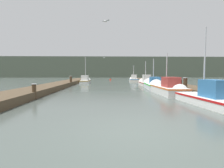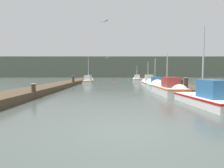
% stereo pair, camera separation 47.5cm
% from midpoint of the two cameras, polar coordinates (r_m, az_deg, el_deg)
% --- Properties ---
extents(ground_plane, '(200.00, 200.00, 0.00)m').
position_cam_midpoint_polar(ground_plane, '(5.23, 6.61, -15.47)').
color(ground_plane, '#47514C').
extents(dock_left, '(2.45, 40.00, 0.48)m').
position_cam_midpoint_polar(dock_left, '(21.80, -16.26, -0.31)').
color(dock_left, '#4C3D2B').
rests_on(dock_left, ground_plane).
extents(dock_right, '(2.45, 40.00, 0.48)m').
position_cam_midpoint_polar(dock_right, '(22.16, 18.73, -0.30)').
color(dock_right, '#4C3D2B').
rests_on(dock_right, ground_plane).
extents(distant_shore_ridge, '(120.00, 16.00, 7.51)m').
position_cam_midpoint_polar(distant_shore_ridge, '(70.64, 0.22, 5.36)').
color(distant_shore_ridge, '#4C5647').
rests_on(distant_shore_ridge, ground_plane).
extents(fishing_boat_0, '(1.83, 5.18, 4.63)m').
position_cam_midpoint_polar(fishing_boat_0, '(10.98, 27.52, -3.68)').
color(fishing_boat_0, silver).
rests_on(fishing_boat_0, ground_plane).
extents(fishing_boat_1, '(1.63, 5.56, 3.74)m').
position_cam_midpoint_polar(fishing_boat_1, '(15.15, 17.79, -1.33)').
color(fishing_boat_1, silver).
rests_on(fishing_boat_1, ground_plane).
extents(fishing_boat_2, '(2.02, 5.76, 3.68)m').
position_cam_midpoint_polar(fishing_boat_2, '(19.67, 14.05, -0.28)').
color(fishing_boat_2, silver).
rests_on(fishing_boat_2, ground_plane).
extents(fishing_boat_3, '(1.50, 4.43, 3.66)m').
position_cam_midpoint_polar(fishing_boat_3, '(24.28, 11.87, 0.55)').
color(fishing_boat_3, silver).
rests_on(fishing_boat_3, ground_plane).
extents(fishing_boat_4, '(1.41, 4.93, 4.69)m').
position_cam_midpoint_polar(fishing_boat_4, '(29.49, -7.44, 1.16)').
color(fishing_boat_4, silver).
rests_on(fishing_boat_4, ground_plane).
extents(fishing_boat_5, '(1.99, 5.32, 3.51)m').
position_cam_midpoint_polar(fishing_boat_5, '(33.44, 8.24, 1.45)').
color(fishing_boat_5, silver).
rests_on(fishing_boat_5, ground_plane).
extents(mooring_piling_0, '(0.36, 0.36, 1.30)m').
position_cam_midpoint_polar(mooring_piling_0, '(23.78, -12.25, 1.07)').
color(mooring_piling_0, '#473523').
rests_on(mooring_piling_0, ground_plane).
extents(mooring_piling_1, '(0.30, 0.30, 1.01)m').
position_cam_midpoint_polar(mooring_piling_1, '(12.37, -23.50, -2.18)').
color(mooring_piling_1, '#473523').
rests_on(mooring_piling_1, ground_plane).
extents(mooring_piling_2, '(0.35, 0.35, 1.21)m').
position_cam_midpoint_polar(mooring_piling_2, '(15.40, 22.09, -0.67)').
color(mooring_piling_2, '#473523').
rests_on(mooring_piling_2, ground_plane).
extents(mooring_piling_3, '(0.35, 0.35, 1.33)m').
position_cam_midpoint_polar(mooring_piling_3, '(14.85, 23.56, -0.62)').
color(mooring_piling_3, '#473523').
rests_on(mooring_piling_3, ground_plane).
extents(channel_buoy, '(0.44, 0.44, 0.94)m').
position_cam_midpoint_polar(channel_buoy, '(39.84, 0.72, 1.43)').
color(channel_buoy, red).
rests_on(channel_buoy, ground_plane).
extents(seagull_lead, '(0.52, 0.41, 0.12)m').
position_cam_midpoint_polar(seagull_lead, '(12.50, -1.62, 19.80)').
color(seagull_lead, white).
extents(seagull_1, '(0.34, 0.55, 0.12)m').
position_cam_midpoint_polar(seagull_1, '(27.42, -1.45, 8.64)').
color(seagull_1, white).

